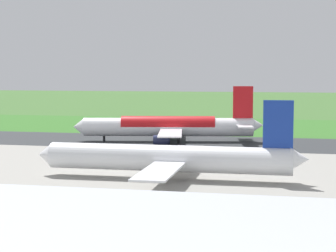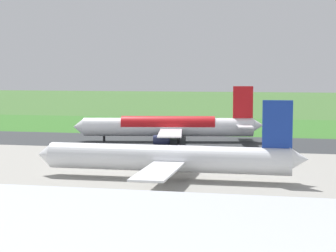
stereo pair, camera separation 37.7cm
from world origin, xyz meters
name	(u,v)px [view 1 (the left image)]	position (x,y,z in m)	size (l,w,h in m)	color
ground_plane	(166,142)	(0.00, 0.00, 0.00)	(800.00, 800.00, 0.00)	#3D662D
runway_asphalt	(166,142)	(0.00, 0.00, 0.03)	(600.00, 32.53, 0.06)	#2D3033
apron_concrete	(107,175)	(0.00, 53.74, 0.03)	(440.00, 110.00, 0.05)	gray
grass_verge_foreground	(192,127)	(0.00, -44.12, 0.02)	(600.00, 80.00, 0.04)	#346B27
airliner_main	(169,127)	(-1.04, -0.07, 4.35)	(53.93, 44.37, 15.88)	white
airliner_parked_mid	(169,158)	(-12.81, 56.22, 4.07)	(50.93, 41.55, 14.90)	white
service_truck_baggage	(113,151)	(5.95, 30.64, 1.40)	(3.17, 6.09, 2.65)	gray
no_stopping_sign	(229,123)	(-13.44, -43.98, 1.59)	(0.60, 0.10, 2.69)	slate
traffic_cone_orange	(209,126)	(-6.04, -46.01, 0.28)	(0.40, 0.40, 0.55)	orange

